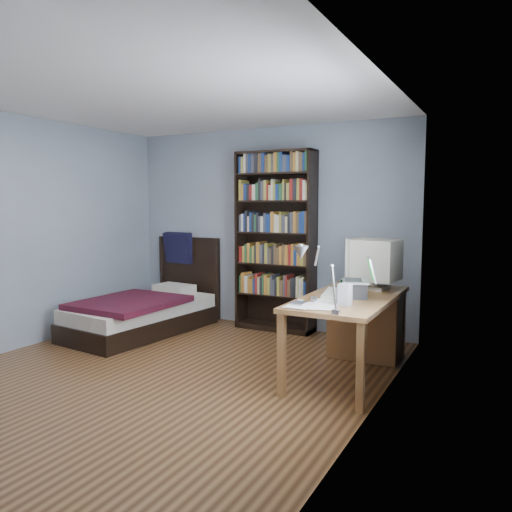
# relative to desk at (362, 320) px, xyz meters

# --- Properties ---
(room) EXTENTS (4.20, 4.24, 2.50)m
(room) POSITION_rel_desk_xyz_m (-1.48, -1.19, 0.84)
(room) COLOR #4C2C16
(room) RESTS_ON ground
(desk) EXTENTS (0.75, 1.60, 0.73)m
(desk) POSITION_rel_desk_xyz_m (0.00, 0.00, 0.00)
(desk) COLOR brown
(desk) RESTS_ON floor
(crt_monitor) EXTENTS (0.47, 0.43, 0.49)m
(crt_monitor) POSITION_rel_desk_xyz_m (0.09, 0.05, 0.59)
(crt_monitor) COLOR beige
(crt_monitor) RESTS_ON desk
(laptop) EXTENTS (0.38, 0.36, 0.37)m
(laptop) POSITION_rel_desk_xyz_m (0.08, -0.47, 0.42)
(laptop) COLOR #2D2D30
(laptop) RESTS_ON desk
(desk_lamp) EXTENTS (0.21, 0.46, 0.55)m
(desk_lamp) POSITION_rel_desk_xyz_m (0.02, -1.53, 0.76)
(desk_lamp) COLOR #99999E
(desk_lamp) RESTS_ON desk
(keyboard) EXTENTS (0.30, 0.54, 0.05)m
(keyboard) POSITION_rel_desk_xyz_m (-0.11, -0.49, 0.33)
(keyboard) COLOR beige
(keyboard) RESTS_ON desk
(speaker) EXTENTS (0.10, 0.10, 0.18)m
(speaker) POSITION_rel_desk_xyz_m (0.10, -0.88, 0.41)
(speaker) COLOR #99999B
(speaker) RESTS_ON desk
(soda_can) EXTENTS (0.07, 0.07, 0.12)m
(soda_can) POSITION_rel_desk_xyz_m (-0.11, -0.27, 0.38)
(soda_can) COLOR #07390D
(soda_can) RESTS_ON desk
(mouse) EXTENTS (0.06, 0.11, 0.04)m
(mouse) POSITION_rel_desk_xyz_m (-0.01, -0.20, 0.33)
(mouse) COLOR silver
(mouse) RESTS_ON desk
(phone_silver) EXTENTS (0.09, 0.12, 0.02)m
(phone_silver) POSITION_rel_desk_xyz_m (-0.22, -0.76, 0.33)
(phone_silver) COLOR #AFAFB4
(phone_silver) RESTS_ON desk
(phone_grey) EXTENTS (0.05, 0.09, 0.02)m
(phone_grey) POSITION_rel_desk_xyz_m (-0.29, -0.91, 0.32)
(phone_grey) COLOR #99999B
(phone_grey) RESTS_ON desk
(external_drive) EXTENTS (0.12, 0.12, 0.02)m
(external_drive) POSITION_rel_desk_xyz_m (-0.24, -1.03, 0.33)
(external_drive) COLOR #99999B
(external_drive) RESTS_ON desk
(bookshelf) EXTENTS (0.99, 0.30, 2.19)m
(bookshelf) POSITION_rel_desk_xyz_m (-1.31, 0.75, 0.68)
(bookshelf) COLOR black
(bookshelf) RESTS_ON floor
(bed) EXTENTS (1.10, 2.04, 1.16)m
(bed) POSITION_rel_desk_xyz_m (-2.68, -0.05, -0.15)
(bed) COLOR black
(bed) RESTS_ON floor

